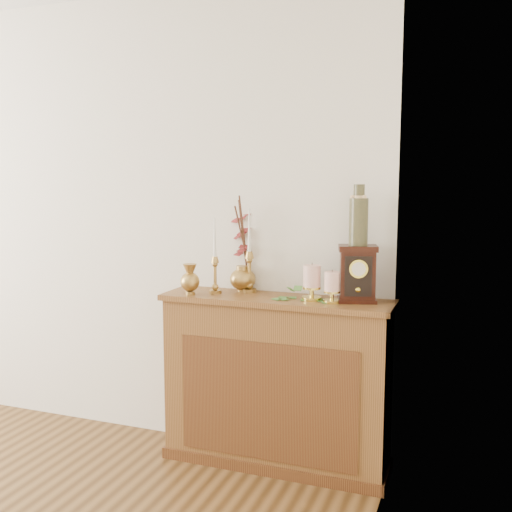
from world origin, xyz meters
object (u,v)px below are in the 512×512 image
at_px(ceramic_vase, 359,218).
at_px(mantel_clock, 357,274).
at_px(candlestick_left, 215,269).
at_px(ginger_jar, 243,248).
at_px(bud_vase, 190,280).
at_px(candlestick_center, 249,265).

bearing_deg(ceramic_vase, mantel_clock, -74.65).
distance_m(candlestick_left, ginger_jar, 0.21).
height_order(ginger_jar, mantel_clock, ginger_jar).
bearing_deg(ginger_jar, candlestick_left, -125.50).
relative_size(bud_vase, ceramic_vase, 0.55).
distance_m(candlestick_left, bud_vase, 0.15).
bearing_deg(candlestick_left, ceramic_vase, 3.42).
distance_m(candlestick_center, mantel_clock, 0.61).
height_order(candlestick_center, ceramic_vase, ceramic_vase).
xyz_separation_m(ginger_jar, mantel_clock, (0.67, -0.10, -0.10)).
xyz_separation_m(ginger_jar, ceramic_vase, (0.67, -0.10, 0.19)).
bearing_deg(ceramic_vase, candlestick_left, -176.58).
xyz_separation_m(bud_vase, ginger_jar, (0.21, 0.23, 0.16)).
distance_m(mantel_clock, ceramic_vase, 0.28).
bearing_deg(bud_vase, ginger_jar, 47.40).
relative_size(mantel_clock, ceramic_vase, 0.95).
bearing_deg(bud_vase, ceramic_vase, 8.53).
height_order(ginger_jar, ceramic_vase, ceramic_vase).
bearing_deg(bud_vase, mantel_clock, 8.36).
xyz_separation_m(candlestick_left, bud_vase, (-0.11, -0.09, -0.05)).
relative_size(candlestick_left, ceramic_vase, 1.36).
relative_size(candlestick_left, ginger_jar, 0.78).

